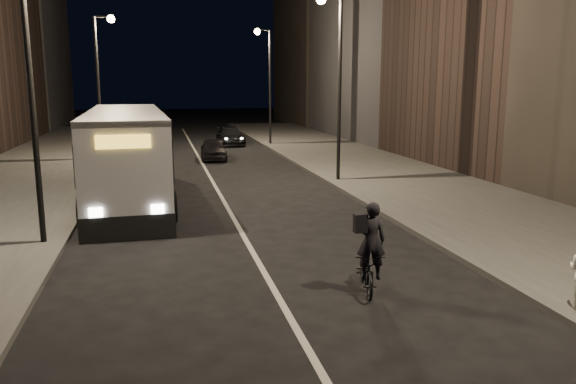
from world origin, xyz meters
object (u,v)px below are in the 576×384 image
car_mid (151,135)px  car_far (230,136)px  streetlight_left_far (102,68)px  car_near (213,149)px  streetlight_right_mid (334,63)px  streetlight_right_far (266,71)px  city_bus (127,151)px  streetlight_left_near (38,50)px  cyclist_on_bicycle (368,262)px

car_mid → car_far: size_ratio=0.92×
streetlight_left_far → car_near: bearing=-6.5°
streetlight_right_mid → streetlight_right_far: same height
streetlight_right_far → city_bus: streetlight_right_far is taller
streetlight_right_mid → streetlight_left_near: bearing=-143.1°
streetlight_left_far → streetlight_right_far: bearing=29.4°
car_far → car_mid: bearing=161.2°
streetlight_right_mid → car_mid: streetlight_right_mid is taller
streetlight_left_far → car_far: (8.14, 7.17, -4.73)m
car_near → car_far: 8.12m
cyclist_on_bicycle → car_mid: (-4.93, 32.22, -0.02)m
streetlight_right_mid → streetlight_left_near: size_ratio=1.00×
car_far → streetlight_left_near: bearing=-109.2°
streetlight_right_mid → streetlight_right_far: bearing=90.0°
car_near → car_far: (2.01, 7.87, 0.00)m
car_near → streetlight_left_far: bearing=176.6°
streetlight_right_mid → car_far: size_ratio=1.85×
streetlight_left_near → city_bus: bearing=75.0°
streetlight_right_far → car_mid: 9.98m
city_bus → cyclist_on_bicycle: city_bus is taller
streetlight_right_mid → streetlight_left_near: same height
streetlight_right_far → streetlight_left_far: (-10.66, -6.00, 0.00)m
streetlight_left_near → car_near: size_ratio=2.18×
streetlight_left_far → streetlight_right_mid: bearing=-43.2°
city_bus → cyclist_on_bicycle: (5.58, -11.70, -1.20)m
streetlight_left_near → car_near: (6.13, 17.30, -4.73)m
streetlight_right_mid → streetlight_right_far: (0.00, 16.00, 0.00)m
city_bus → car_mid: city_bus is taller
streetlight_right_mid → car_near: 11.37m
streetlight_right_mid → car_mid: (-8.28, 18.99, -4.70)m
cyclist_on_bicycle → car_near: 22.56m
streetlight_right_far → car_mid: (-8.28, 2.99, -4.70)m
streetlight_right_far → car_far: (-2.52, 1.17, -4.73)m
city_bus → car_near: size_ratio=3.48×
car_mid → car_far: (5.76, -1.82, -0.03)m
streetlight_right_mid → city_bus: streetlight_right_mid is taller
streetlight_right_mid → streetlight_left_far: (-10.66, 10.00, 0.00)m
streetlight_right_far → car_near: streetlight_right_far is taller
streetlight_left_far → car_mid: size_ratio=2.01×
streetlight_right_mid → streetlight_left_far: same height
streetlight_right_far → streetlight_left_near: same height
streetlight_right_mid → streetlight_left_near: 13.33m
streetlight_right_mid → streetlight_left_near: (-10.66, -8.00, 0.00)m
car_mid → streetlight_left_far: bearing=82.3°
city_bus → car_far: size_ratio=2.96×
streetlight_right_far → streetlight_left_far: same height
streetlight_right_mid → car_far: 17.98m
streetlight_left_near → car_near: streetlight_left_near is taller
car_near → car_far: bearing=78.8°
streetlight_right_mid → city_bus: (-8.93, -1.53, -3.48)m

